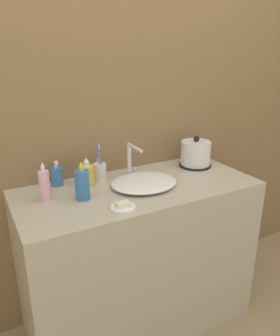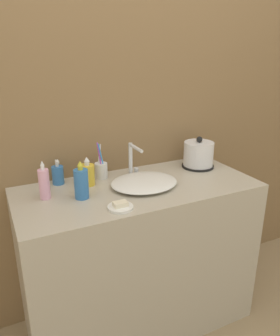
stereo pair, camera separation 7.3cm
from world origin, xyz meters
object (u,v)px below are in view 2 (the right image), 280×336
electric_kettle (198,156)px  shampoo_bottle (87,174)px  hand_cream_bottle (44,183)px  mouthwash_bottle (81,183)px  toothbrush_cup (101,170)px  faucet (133,158)px  lotion_bottle (58,175)px

electric_kettle → shampoo_bottle: bearing=178.3°
electric_kettle → hand_cream_bottle: same height
electric_kettle → mouthwash_bottle: 0.76m
toothbrush_cup → shampoo_bottle: size_ratio=1.33×
faucet → hand_cream_bottle: same height
shampoo_bottle → toothbrush_cup: bearing=33.0°
shampoo_bottle → lotion_bottle: bearing=148.9°
toothbrush_cup → mouthwash_bottle: 0.27m
electric_kettle → toothbrush_cup: 0.59m
toothbrush_cup → hand_cream_bottle: bearing=-157.7°
lotion_bottle → mouthwash_bottle: mouthwash_bottle is taller
mouthwash_bottle → toothbrush_cup: bearing=50.5°
toothbrush_cup → lotion_bottle: (-0.23, 0.02, 0.00)m
toothbrush_cup → lotion_bottle: toothbrush_cup is taller
shampoo_bottle → hand_cream_bottle: bearing=-162.8°
mouthwash_bottle → shampoo_bottle: bearing=62.8°
faucet → mouthwash_bottle: size_ratio=1.01×
electric_kettle → lotion_bottle: electric_kettle is taller
faucet → toothbrush_cup: 0.19m
faucet → electric_kettle: 0.42m
electric_kettle → toothbrush_cup: (-0.58, 0.08, -0.02)m
lotion_bottle → hand_cream_bottle: bearing=-122.0°
electric_kettle → lotion_bottle: size_ratio=1.44×
hand_cream_bottle → faucet: bearing=8.8°
faucet → shampoo_bottle: size_ratio=1.23×
electric_kettle → shampoo_bottle: (-0.68, 0.02, -0.01)m
toothbrush_cup → lotion_bottle: bearing=175.3°
electric_kettle → hand_cream_bottle: bearing=-176.8°
hand_cream_bottle → electric_kettle: bearing=3.2°
toothbrush_cup → shampoo_bottle: 0.12m
shampoo_bottle → faucet: bearing=1.1°
faucet → toothbrush_cup: size_ratio=0.92×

